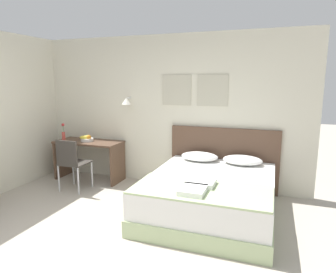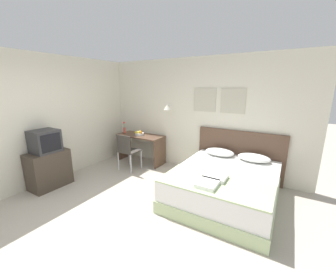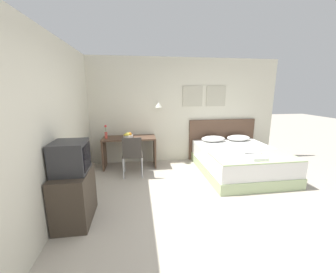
# 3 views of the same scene
# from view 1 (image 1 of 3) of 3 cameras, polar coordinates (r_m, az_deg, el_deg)

# --- Properties ---
(ground_plane) EXTENTS (24.00, 24.00, 0.00)m
(ground_plane) POSITION_cam_1_polar(r_m,az_deg,el_deg) (3.65, -17.65, -20.58)
(ground_plane) COLOR #B2A899
(wall_back) EXTENTS (5.29, 0.31, 2.65)m
(wall_back) POSITION_cam_1_polar(r_m,az_deg,el_deg) (5.43, -1.70, 4.97)
(wall_back) COLOR beige
(wall_back) RESTS_ON ground_plane
(bed) EXTENTS (1.71, 2.02, 0.55)m
(bed) POSITION_cam_1_polar(r_m,az_deg,el_deg) (4.31, 8.04, -11.09)
(bed) COLOR #B2C693
(bed) RESTS_ON ground_plane
(headboard) EXTENTS (1.83, 0.06, 1.08)m
(headboard) POSITION_cam_1_polar(r_m,az_deg,el_deg) (5.20, 10.45, -4.29)
(headboard) COLOR brown
(headboard) RESTS_ON ground_plane
(pillow_left) EXTENTS (0.61, 0.39, 0.14)m
(pillow_left) POSITION_cam_1_polar(r_m,az_deg,el_deg) (4.99, 6.03, -3.80)
(pillow_left) COLOR white
(pillow_left) RESTS_ON bed
(pillow_right) EXTENTS (0.61, 0.39, 0.14)m
(pillow_right) POSITION_cam_1_polar(r_m,az_deg,el_deg) (4.88, 13.99, -4.39)
(pillow_right) COLOR white
(pillow_right) RESTS_ON bed
(throw_blanket) EXTENTS (1.66, 0.81, 0.02)m
(throw_blanket) POSITION_cam_1_polar(r_m,az_deg,el_deg) (3.67, 6.26, -10.09)
(throw_blanket) COLOR #B2C693
(throw_blanket) RESTS_ON bed
(folded_towel_near_foot) EXTENTS (0.35, 0.30, 0.06)m
(folded_towel_near_foot) POSITION_cam_1_polar(r_m,az_deg,el_deg) (3.79, 6.25, -8.72)
(folded_towel_near_foot) COLOR white
(folded_towel_near_foot) RESTS_ON throw_blanket
(folded_towel_mid_bed) EXTENTS (0.29, 0.35, 0.06)m
(folded_towel_mid_bed) POSITION_cam_1_polar(r_m,az_deg,el_deg) (3.54, 4.76, -10.13)
(folded_towel_mid_bed) COLOR white
(folded_towel_mid_bed) RESTS_ON throw_blanket
(desk) EXTENTS (1.26, 0.55, 0.74)m
(desk) POSITION_cam_1_polar(r_m,az_deg,el_deg) (5.86, -14.80, -2.96)
(desk) COLOR brown
(desk) RESTS_ON ground_plane
(desk_chair) EXTENTS (0.43, 0.43, 0.90)m
(desk_chair) POSITION_cam_1_polar(r_m,az_deg,el_deg) (5.31, -17.97, -4.38)
(desk_chair) COLOR #3D3833
(desk_chair) RESTS_ON ground_plane
(fruit_bowl) EXTENTS (0.24, 0.23, 0.12)m
(fruit_bowl) POSITION_cam_1_polar(r_m,az_deg,el_deg) (5.80, -15.19, -0.40)
(fruit_bowl) COLOR silver
(fruit_bowl) RESTS_ON desk
(flower_vase) EXTENTS (0.06, 0.06, 0.32)m
(flower_vase) POSITION_cam_1_polar(r_m,az_deg,el_deg) (6.07, -19.29, 0.58)
(flower_vase) COLOR #D14C42
(flower_vase) RESTS_ON desk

